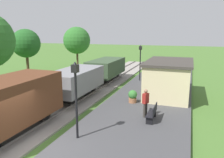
% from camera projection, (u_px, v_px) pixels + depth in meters
% --- Properties ---
extents(ground_plane, '(160.00, 160.00, 0.00)m').
position_uv_depth(ground_plane, '(41.00, 153.00, 9.64)').
color(ground_plane, '#47702D').
extents(rail_near, '(0.07, 60.00, 0.14)m').
position_uv_depth(rail_near, '(11.00, 143.00, 10.16)').
color(rail_near, slate).
rests_on(rail_near, track_ballast).
extents(freight_train, '(2.50, 19.40, 2.72)m').
position_uv_depth(freight_train, '(72.00, 82.00, 16.48)').
color(freight_train, brown).
rests_on(freight_train, rail_near).
extents(station_hut, '(3.50, 5.80, 2.78)m').
position_uv_depth(station_hut, '(169.00, 78.00, 17.30)').
color(station_hut, beige).
rests_on(station_hut, platform_slab).
extents(bench_near_hut, '(0.42, 1.50, 0.91)m').
position_uv_depth(bench_near_hut, '(153.00, 113.00, 12.44)').
color(bench_near_hut, black).
rests_on(bench_near_hut, platform_slab).
extents(person_waiting, '(0.37, 0.44, 1.71)m').
position_uv_depth(person_waiting, '(146.00, 102.00, 12.88)').
color(person_waiting, '#38332D').
rests_on(person_waiting, platform_slab).
extents(potted_planter, '(0.64, 0.64, 0.92)m').
position_uv_depth(potted_planter, '(133.00, 96.00, 15.63)').
color(potted_planter, '#9E6642').
rests_on(potted_planter, platform_slab).
extents(lamp_post_near, '(0.28, 0.28, 3.70)m').
position_uv_depth(lamp_post_near, '(76.00, 86.00, 9.95)').
color(lamp_post_near, black).
rests_on(lamp_post_near, platform_slab).
extents(lamp_post_far, '(0.28, 0.28, 3.70)m').
position_uv_depth(lamp_post_far, '(140.00, 56.00, 22.32)').
color(lamp_post_far, black).
rests_on(lamp_post_far, platform_slab).
extents(tree_trackside_far, '(2.97, 2.97, 5.54)m').
position_uv_depth(tree_trackside_far, '(26.00, 44.00, 22.69)').
color(tree_trackside_far, '#4C3823').
rests_on(tree_trackside_far, ground).
extents(tree_field_left, '(3.74, 3.74, 5.93)m').
position_uv_depth(tree_field_left, '(77.00, 40.00, 30.40)').
color(tree_field_left, '#4C3823').
rests_on(tree_field_left, ground).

